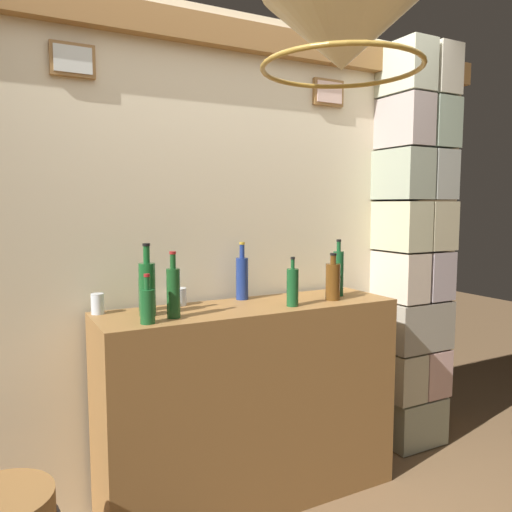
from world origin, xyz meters
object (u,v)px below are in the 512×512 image
object	(u,v)px
liquor_bottle_amaro	(147,287)
liquor_bottle_port	(293,287)
liquor_bottle_tequila	(147,305)
glass_tumbler_rocks	(178,297)
liquor_bottle_rye	(173,291)
glass_tumbler_highball	(98,304)
liquor_bottle_vodka	(146,293)
liquor_bottle_gin	(242,277)
pendant_lamp	(342,35)
liquor_bottle_whiskey	(338,273)
liquor_bottle_scotch	(333,281)

from	to	relation	value
liquor_bottle_amaro	liquor_bottle_port	distance (m)	0.70
liquor_bottle_tequila	glass_tumbler_rocks	world-z (taller)	liquor_bottle_tequila
liquor_bottle_amaro	liquor_bottle_rye	xyz separation A→B (m)	(0.09, -0.10, -0.01)
liquor_bottle_tequila	glass_tumbler_highball	world-z (taller)	liquor_bottle_tequila
liquor_bottle_vodka	glass_tumbler_highball	world-z (taller)	liquor_bottle_vodka
liquor_bottle_vodka	liquor_bottle_tequila	distance (m)	0.26
liquor_bottle_vodka	liquor_bottle_amaro	xyz separation A→B (m)	(-0.02, -0.10, 0.04)
liquor_bottle_port	glass_tumbler_rocks	bearing A→B (deg)	149.71
liquor_bottle_gin	pendant_lamp	size ratio (longest dim) A/B	0.58
liquor_bottle_rye	pendant_lamp	distance (m)	1.23
liquor_bottle_rye	glass_tumbler_highball	bearing A→B (deg)	139.50
glass_tumbler_rocks	pendant_lamp	bearing A→B (deg)	-79.40
liquor_bottle_rye	pendant_lamp	bearing A→B (deg)	-68.49
glass_tumbler_rocks	liquor_bottle_gin	bearing A→B (deg)	-1.59
liquor_bottle_rye	liquor_bottle_port	world-z (taller)	liquor_bottle_rye
liquor_bottle_amaro	liquor_bottle_port	xyz separation A→B (m)	(0.69, -0.13, -0.03)
glass_tumbler_rocks	glass_tumbler_highball	world-z (taller)	glass_tumbler_highball
liquor_bottle_vodka	liquor_bottle_rye	bearing A→B (deg)	-72.03
liquor_bottle_port	glass_tumbler_highball	bearing A→B (deg)	163.15
glass_tumbler_rocks	pendant_lamp	xyz separation A→B (m)	(0.19, -1.03, 0.98)
liquor_bottle_tequila	liquor_bottle_rye	bearing A→B (deg)	20.69
liquor_bottle_rye	glass_tumbler_rocks	size ratio (longest dim) A/B	3.43
liquor_bottle_whiskey	glass_tumbler_rocks	world-z (taller)	liquor_bottle_whiskey
liquor_bottle_rye	liquor_bottle_gin	xyz separation A→B (m)	(0.46, 0.25, 0.00)
liquor_bottle_vodka	liquor_bottle_scotch	xyz separation A→B (m)	(0.94, -0.19, 0.02)
liquor_bottle_tequila	glass_tumbler_rocks	size ratio (longest dim) A/B	2.45
liquor_bottle_scotch	liquor_bottle_vodka	bearing A→B (deg)	168.38
glass_tumbler_rocks	liquor_bottle_vodka	bearing A→B (deg)	-163.38
liquor_bottle_tequila	liquor_bottle_gin	bearing A→B (deg)	26.73
liquor_bottle_amaro	glass_tumbler_rocks	xyz separation A→B (m)	(0.20, 0.16, -0.08)
liquor_bottle_scotch	liquor_bottle_port	world-z (taller)	liquor_bottle_scotch
liquor_bottle_whiskey	liquor_bottle_scotch	size ratio (longest dim) A/B	1.25
liquor_bottle_tequila	pendant_lamp	xyz separation A→B (m)	(0.43, -0.72, 0.94)
liquor_bottle_amaro	liquor_bottle_vodka	bearing A→B (deg)	78.38
liquor_bottle_scotch	pendant_lamp	distance (m)	1.33
liquor_bottle_amaro	liquor_bottle_tequila	size ratio (longest dim) A/B	1.55
liquor_bottle_scotch	liquor_bottle_port	distance (m)	0.27
liquor_bottle_scotch	glass_tumbler_highball	distance (m)	1.17
liquor_bottle_vodka	liquor_bottle_scotch	world-z (taller)	liquor_bottle_scotch
liquor_bottle_tequila	liquor_bottle_gin	xyz separation A→B (m)	(0.59, 0.30, 0.04)
liquor_bottle_vodka	liquor_bottle_tequila	bearing A→B (deg)	-104.20
glass_tumbler_highball	liquor_bottle_scotch	bearing A→B (deg)	-11.17
liquor_bottle_rye	liquor_bottle_port	size ratio (longest dim) A/B	1.21
liquor_bottle_tequila	liquor_bottle_vodka	bearing A→B (deg)	75.80
glass_tumbler_highball	pendant_lamp	distance (m)	1.52
glass_tumbler_highball	glass_tumbler_rocks	bearing A→B (deg)	2.70
liquor_bottle_whiskey	liquor_bottle_vodka	world-z (taller)	liquor_bottle_whiskey
liquor_bottle_vodka	liquor_bottle_scotch	distance (m)	0.96
liquor_bottle_port	liquor_bottle_gin	world-z (taller)	liquor_bottle_gin
liquor_bottle_whiskey	glass_tumbler_rocks	size ratio (longest dim) A/B	3.61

